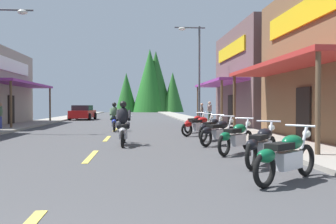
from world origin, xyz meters
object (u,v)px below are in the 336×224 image
(motorcycle_parked_right_1, at_px, (262,145))
(pedestrian_waiting, at_px, (210,110))
(motorcycle_parked_right_6, at_px, (195,123))
(motorcycle_parked_right_0, at_px, (286,156))
(parked_car_curbside, at_px, (83,113))
(pedestrian_strolling, at_px, (202,112))
(pedestrian_browsing, at_px, (0,114))
(motorcycle_parked_right_2, at_px, (236,137))
(motorcycle_parked_right_4, at_px, (212,128))
(rider_cruising_trailing, at_px, (114,119))
(rider_cruising_lead, at_px, (123,127))
(streetlamp_right, at_px, (195,62))
(motorcycle_parked_right_3, at_px, (219,131))
(motorcycle_parked_right_5, at_px, (199,125))
(streetlamp_left, at_px, (4,52))

(motorcycle_parked_right_1, height_order, pedestrian_waiting, pedestrian_waiting)
(motorcycle_parked_right_6, distance_m, pedestrian_waiting, 9.83)
(motorcycle_parked_right_0, xyz_separation_m, parked_car_curbside, (-8.01, 28.04, 0.20))
(pedestrian_strolling, bearing_deg, pedestrian_browsing, -140.00)
(motorcycle_parked_right_0, relative_size, motorcycle_parked_right_2, 1.07)
(pedestrian_browsing, height_order, pedestrian_waiting, pedestrian_waiting)
(motorcycle_parked_right_4, height_order, rider_cruising_trailing, rider_cruising_trailing)
(pedestrian_strolling, height_order, parked_car_curbside, pedestrian_strolling)
(rider_cruising_lead, relative_size, pedestrian_strolling, 1.36)
(motorcycle_parked_right_2, bearing_deg, motorcycle_parked_right_0, -139.43)
(motorcycle_parked_right_0, distance_m, pedestrian_browsing, 17.37)
(pedestrian_strolling, bearing_deg, streetlamp_right, -99.07)
(motorcycle_parked_right_1, relative_size, motorcycle_parked_right_6, 1.05)
(motorcycle_parked_right_6, distance_m, rider_cruising_lead, 6.48)
(motorcycle_parked_right_0, bearing_deg, rider_cruising_lead, 79.91)
(motorcycle_parked_right_4, relative_size, parked_car_curbside, 0.39)
(motorcycle_parked_right_4, distance_m, pedestrian_strolling, 12.46)
(motorcycle_parked_right_2, height_order, pedestrian_waiting, pedestrian_waiting)
(rider_cruising_lead, height_order, pedestrian_browsing, rider_cruising_lead)
(motorcycle_parked_right_2, bearing_deg, motorcycle_parked_right_4, 41.23)
(streetlamp_right, distance_m, rider_cruising_trailing, 8.18)
(motorcycle_parked_right_3, distance_m, rider_cruising_lead, 3.38)
(motorcycle_parked_right_6, distance_m, pedestrian_strolling, 8.50)
(motorcycle_parked_right_6, height_order, rider_cruising_lead, rider_cruising_lead)
(parked_car_curbside, bearing_deg, pedestrian_strolling, -125.30)
(motorcycle_parked_right_0, bearing_deg, motorcycle_parked_right_5, 51.79)
(motorcycle_parked_right_0, bearing_deg, streetlamp_right, 48.30)
(rider_cruising_lead, bearing_deg, motorcycle_parked_right_4, -67.88)
(motorcycle_parked_right_5, relative_size, pedestrian_waiting, 1.10)
(streetlamp_right, relative_size, motorcycle_parked_right_3, 4.11)
(motorcycle_parked_right_0, relative_size, motorcycle_parked_right_6, 1.05)
(motorcycle_parked_right_1, xyz_separation_m, motorcycle_parked_right_2, (-0.04, 1.99, 0.00))
(rider_cruising_lead, xyz_separation_m, rider_cruising_trailing, (-0.76, 6.83, 0.00))
(motorcycle_parked_right_5, bearing_deg, rider_cruising_trailing, 109.58)
(rider_cruising_lead, bearing_deg, pedestrian_waiting, -22.73)
(motorcycle_parked_right_6, bearing_deg, streetlamp_left, 131.20)
(motorcycle_parked_right_4, bearing_deg, pedestrian_browsing, 98.98)
(pedestrian_browsing, relative_size, pedestrian_strolling, 0.99)
(streetlamp_right, height_order, motorcycle_parked_right_2, streetlamp_right)
(streetlamp_left, xyz_separation_m, pedestrian_strolling, (11.41, 8.30, -3.15))
(pedestrian_browsing, bearing_deg, motorcycle_parked_right_2, -46.72)
(motorcycle_parked_right_3, bearing_deg, motorcycle_parked_right_5, 49.56)
(motorcycle_parked_right_3, xyz_separation_m, parked_car_curbside, (-8.14, 22.13, 0.20))
(rider_cruising_trailing, xyz_separation_m, parked_car_curbside, (-4.02, 15.01, 0.03))
(motorcycle_parked_right_4, height_order, pedestrian_waiting, pedestrian_waiting)
(motorcycle_parked_right_6, bearing_deg, motorcycle_parked_right_5, -143.42)
(motorcycle_parked_right_1, distance_m, rider_cruising_trailing, 12.00)
(pedestrian_browsing, bearing_deg, pedestrian_strolling, 23.02)
(pedestrian_browsing, xyz_separation_m, parked_car_curbside, (2.35, 14.11, -0.21))
(motorcycle_parked_right_3, xyz_separation_m, pedestrian_waiting, (2.84, 15.19, 0.50))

